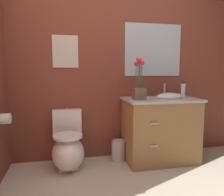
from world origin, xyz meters
name	(u,v)px	position (x,y,z in m)	size (l,w,h in m)	color
wall_back	(128,65)	(0.20, 1.52, 1.25)	(4.14, 0.05, 2.50)	brown
toilet	(68,148)	(-0.63, 1.22, 0.24)	(0.38, 0.59, 0.69)	white
vanity_cabinet	(160,129)	(0.55, 1.19, 0.42)	(0.94, 0.56, 1.00)	#9E7242
flower_vase	(139,85)	(0.23, 1.13, 1.00)	(0.14, 0.14, 0.52)	brown
soap_bottle	(183,90)	(0.93, 1.32, 0.91)	(0.06, 0.06, 0.20)	white
trash_bin	(118,151)	(0.02, 1.29, 0.14)	(0.18, 0.18, 0.27)	#B7B7BC
wall_poster	(65,52)	(-0.63, 1.49, 1.41)	(0.32, 0.01, 0.40)	beige
wall_mirror	(153,50)	(0.55, 1.49, 1.45)	(0.80, 0.01, 0.70)	#B2BCC6
toilet_paper_roll	(5,119)	(-1.26, 1.02, 0.68)	(0.11, 0.11, 0.11)	white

